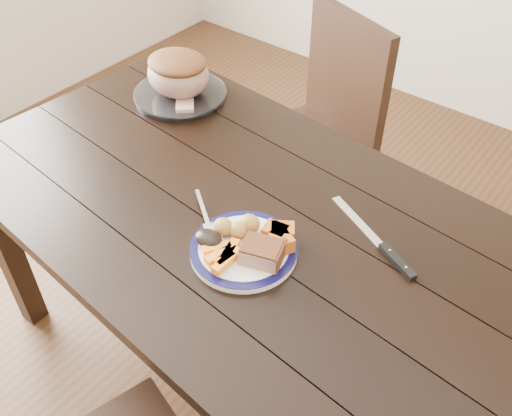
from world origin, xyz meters
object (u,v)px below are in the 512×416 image
Objects in this scene: dinner_plate at (244,250)px; pork_slice at (262,253)px; dining_table at (237,231)px; fork at (205,216)px; roast_joint at (178,75)px; chair_far at (319,125)px; serving_platter at (180,96)px; carving_knife at (387,250)px.

pork_slice is at bearing -4.76° from dinner_plate.
fork reaches higher than dining_table.
chair_far is at bearing 58.63° from roast_joint.
serving_platter is (-0.60, 0.41, 0.00)m from dinner_plate.
fork is (0.46, -0.39, 0.01)m from serving_platter.
serving_platter is 1.90× the size of fork.
chair_far is 0.91m from carving_knife.
carving_knife is at bearing 153.55° from chair_far.
roast_joint is (-0.66, 0.41, 0.04)m from pork_slice.
dinner_plate is 0.07m from pork_slice.
dining_table is 5.65× the size of serving_platter.
dinner_plate is at bearing 26.63° from fork.
carving_knife reaches higher than dining_table.
dinner_plate is at bearing -117.20° from carving_knife.
dining_table is at bearing 112.82° from fork.
carving_knife is (0.39, 0.09, 0.10)m from dining_table.
roast_joint is at bearing -168.51° from carving_knife.
serving_platter is 0.60m from fork.
dinner_plate is (0.12, -0.12, 0.10)m from dining_table.
dinner_plate is 2.81× the size of pork_slice.
roast_joint is at bearing 0.00° from serving_platter.
dinner_plate is 0.73m from roast_joint.
dining_table is 0.25m from pork_slice.
serving_platter is 0.08m from roast_joint.
chair_far is 4.43× the size of roast_joint.
chair_far is 6.00× the size of fork.
fork is at bearing 171.14° from dinner_plate.
dinner_plate is at bearing 131.79° from chair_far.
serving_platter is 3.23× the size of pork_slice.
dining_table is 5.54× the size of carving_knife.
carving_knife is at bearing 60.39° from fork.
fork is (-0.02, -0.10, 0.11)m from dining_table.
pork_slice is at bearing -32.10° from serving_platter.
pork_slice reaches higher than dining_table.
pork_slice reaches higher than serving_platter.
dining_table is 0.41m from carving_knife.
serving_platter is (-0.48, 0.29, 0.10)m from dining_table.
serving_platter is 0.98× the size of carving_knife.
dining_table is 0.77m from chair_far.
carving_knife is at bearing -12.81° from roast_joint.
carving_knife is (0.41, 0.19, -0.01)m from fork.
fork is at bearing 172.30° from pork_slice.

